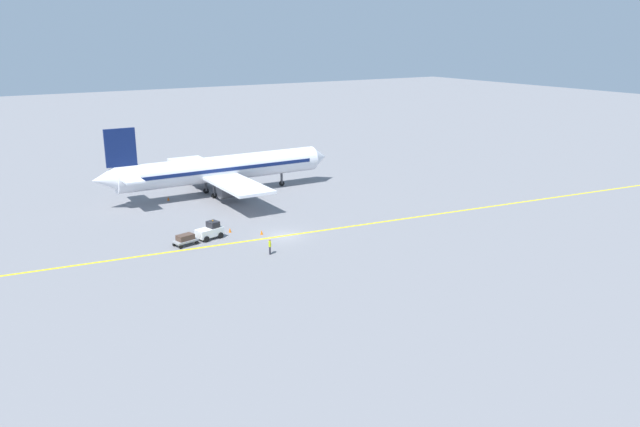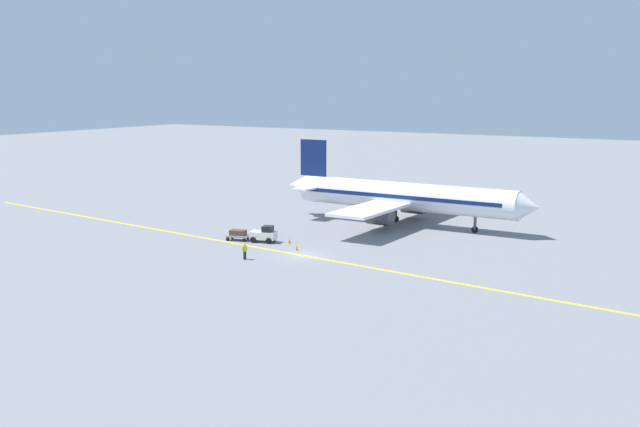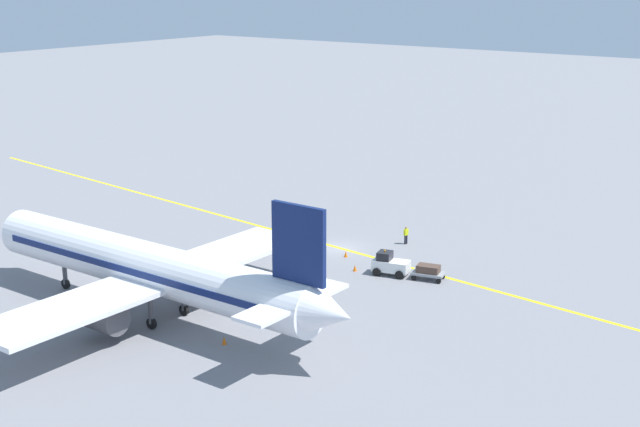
% 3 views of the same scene
% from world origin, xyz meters
% --- Properties ---
extents(ground_plane, '(400.00, 400.00, 0.00)m').
position_xyz_m(ground_plane, '(0.00, 0.00, 0.00)').
color(ground_plane, slate).
extents(apron_yellow_centreline, '(14.30, 119.24, 0.01)m').
position_xyz_m(apron_yellow_centreline, '(0.00, 0.00, 0.00)').
color(apron_yellow_centreline, yellow).
rests_on(apron_yellow_centreline, ground).
extents(airplane_at_gate, '(28.04, 35.42, 10.60)m').
position_xyz_m(airplane_at_gate, '(-21.75, 1.38, 3.71)').
color(airplane_at_gate, white).
rests_on(airplane_at_gate, ground).
extents(baggage_tug_white, '(2.34, 3.27, 2.11)m').
position_xyz_m(baggage_tug_white, '(-3.53, -7.53, 0.90)').
color(baggage_tug_white, white).
rests_on(baggage_tug_white, ground).
extents(baggage_cart_trailing, '(1.98, 2.86, 1.24)m').
position_xyz_m(baggage_cart_trailing, '(-2.73, -10.74, 0.76)').
color(baggage_cart_trailing, gray).
rests_on(baggage_cart_trailing, ground).
extents(ground_crew_worker, '(0.56, 0.32, 1.68)m').
position_xyz_m(ground_crew_worker, '(4.68, -4.16, 0.91)').
color(ground_crew_worker, '#23232D').
rests_on(ground_crew_worker, ground).
extents(traffic_cone_near_nose, '(0.32, 0.32, 0.55)m').
position_xyz_m(traffic_cone_near_nose, '(-22.36, -6.15, 0.28)').
color(traffic_cone_near_nose, orange).
rests_on(traffic_cone_near_nose, ground).
extents(traffic_cone_mid_apron, '(0.32, 0.32, 0.55)m').
position_xyz_m(traffic_cone_mid_apron, '(-4.49, -4.69, 0.28)').
color(traffic_cone_mid_apron, orange).
rests_on(traffic_cone_mid_apron, ground).
extents(traffic_cone_by_wingtip, '(0.32, 0.32, 0.55)m').
position_xyz_m(traffic_cone_by_wingtip, '(-1.81, -1.90, 0.28)').
color(traffic_cone_by_wingtip, orange).
rests_on(traffic_cone_by_wingtip, ground).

